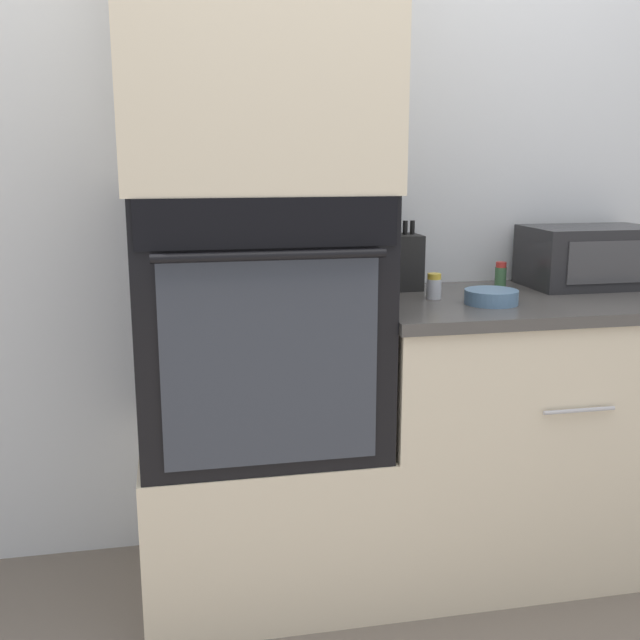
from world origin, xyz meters
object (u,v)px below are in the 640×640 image
(condiment_jar_near, at_px, (434,286))
(condiment_jar_mid, at_px, (501,274))
(wall_oven, at_px, (257,319))
(microwave, at_px, (590,257))
(bowl, at_px, (491,297))
(knife_block, at_px, (404,261))

(condiment_jar_near, height_order, condiment_jar_mid, condiment_jar_mid)
(wall_oven, relative_size, microwave, 1.73)
(condiment_jar_near, bearing_deg, wall_oven, -177.92)
(bowl, relative_size, condiment_jar_mid, 1.93)
(microwave, xyz_separation_m, condiment_jar_mid, (-0.29, 0.06, -0.06))
(wall_oven, distance_m, condiment_jar_near, 0.56)
(microwave, xyz_separation_m, bowl, (-0.45, -0.23, -0.08))
(bowl, height_order, condiment_jar_mid, condiment_jar_mid)
(condiment_jar_mid, bearing_deg, microwave, -11.04)
(bowl, distance_m, condiment_jar_near, 0.18)
(wall_oven, xyz_separation_m, bowl, (0.69, -0.09, 0.06))
(microwave, bearing_deg, wall_oven, -173.27)
(condiment_jar_mid, bearing_deg, knife_block, 176.97)
(wall_oven, relative_size, bowl, 4.64)
(wall_oven, height_order, bowl, wall_oven)
(knife_block, bearing_deg, condiment_jar_near, -79.28)
(microwave, height_order, condiment_jar_mid, microwave)
(wall_oven, distance_m, condiment_jar_mid, 0.88)
(wall_oven, relative_size, condiment_jar_near, 9.36)
(condiment_jar_near, distance_m, condiment_jar_mid, 0.35)
(microwave, bearing_deg, bowl, -153.33)
(knife_block, distance_m, bowl, 0.36)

